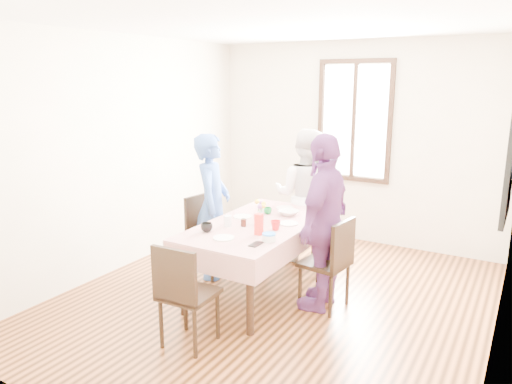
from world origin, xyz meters
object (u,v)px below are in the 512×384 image
(chair_left, at_px, (211,236))
(chair_right, at_px, (325,263))
(chair_far, at_px, (305,223))
(chair_near, at_px, (189,293))
(person_right, at_px, (324,223))
(person_left, at_px, (212,206))
(person_far, at_px, (305,195))
(dining_table, at_px, (258,259))

(chair_left, height_order, chair_right, same)
(chair_far, bearing_deg, chair_near, 86.52)
(chair_left, relative_size, person_right, 0.53)
(chair_left, bearing_deg, chair_right, 94.60)
(chair_left, height_order, person_left, person_left)
(chair_far, relative_size, person_far, 0.56)
(person_far, bearing_deg, person_left, 44.24)
(chair_near, bearing_deg, person_far, 87.49)
(person_right, bearing_deg, person_left, -95.76)
(chair_right, distance_m, chair_far, 1.32)
(chair_near, distance_m, person_left, 1.54)
(dining_table, relative_size, person_right, 0.98)
(dining_table, xyz_separation_m, person_right, (0.70, 0.05, 0.49))
(chair_right, xyz_separation_m, chair_near, (-0.72, -1.22, 0.00))
(chair_far, height_order, person_far, person_far)
(chair_far, bearing_deg, dining_table, 86.52)
(chair_near, distance_m, person_far, 2.33)
(chair_far, xyz_separation_m, person_far, (-0.00, -0.02, 0.36))
(chair_right, relative_size, person_right, 0.53)
(chair_left, bearing_deg, chair_far, 153.36)
(chair_near, relative_size, person_right, 0.53)
(dining_table, bearing_deg, chair_left, 167.50)
(dining_table, relative_size, person_far, 1.04)
(chair_far, distance_m, chair_near, 2.33)
(chair_right, xyz_separation_m, chair_far, (-0.72, 1.11, 0.00))
(person_left, relative_size, person_far, 1.00)
(chair_far, height_order, chair_near, same)
(person_left, bearing_deg, chair_far, -57.83)
(dining_table, distance_m, person_far, 1.22)
(chair_near, bearing_deg, chair_right, 57.01)
(person_far, xyz_separation_m, person_right, (0.70, -1.09, 0.04))
(chair_near, height_order, person_far, person_far)
(dining_table, distance_m, chair_left, 0.74)
(chair_left, distance_m, chair_right, 1.43)
(chair_right, height_order, person_right, person_right)
(dining_table, xyz_separation_m, chair_left, (-0.72, 0.16, 0.08))
(person_far, distance_m, person_right, 1.29)
(chair_right, relative_size, person_far, 0.56)
(chair_far, distance_m, person_left, 1.27)
(chair_left, height_order, chair_far, same)
(chair_far, xyz_separation_m, chair_near, (0.00, -2.33, 0.00))
(person_far, bearing_deg, person_right, 112.15)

